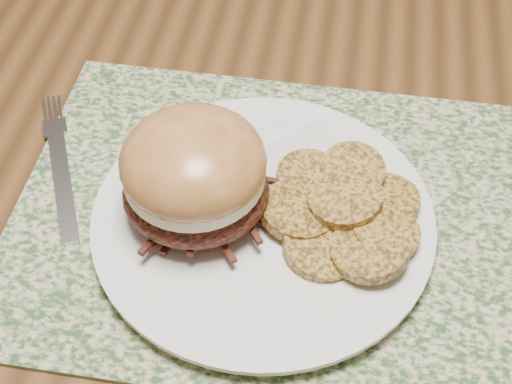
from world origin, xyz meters
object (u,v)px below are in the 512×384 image
(dinner_plate, at_px, (263,220))
(fork, at_px, (60,163))
(pork_sandwich, at_px, (194,174))
(dining_table, at_px, (237,170))

(dinner_plate, bearing_deg, fork, 168.18)
(dinner_plate, height_order, pork_sandwich, pork_sandwich)
(fork, bearing_deg, dinner_plate, -36.63)
(dining_table, distance_m, pork_sandwich, 0.20)
(dining_table, bearing_deg, dinner_plate, -70.51)
(dining_table, height_order, pork_sandwich, pork_sandwich)
(pork_sandwich, bearing_deg, dining_table, 75.34)
(pork_sandwich, height_order, fork, pork_sandwich)
(dining_table, xyz_separation_m, pork_sandwich, (-0.01, -0.14, 0.14))
(dinner_plate, bearing_deg, pork_sandwich, -175.81)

